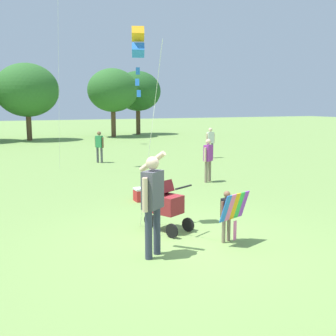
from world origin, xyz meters
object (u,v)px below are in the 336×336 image
(kite_adult_black, at_px, (138,44))
(person_couple_left, at_px, (99,144))
(child_with_butterfly_kite, at_px, (229,211))
(stroller, at_px, (164,201))
(person_red_shirt, at_px, (210,140))
(cooler_box, at_px, (143,194))
(person_adult_flyer, at_px, (152,197))
(person_kid_running, at_px, (208,157))

(kite_adult_black, distance_m, person_couple_left, 9.93)
(child_with_butterfly_kite, distance_m, stroller, 1.37)
(child_with_butterfly_kite, distance_m, person_couple_left, 10.99)
(kite_adult_black, distance_m, person_red_shirt, 11.45)
(cooler_box, bearing_deg, person_adult_flyer, -108.42)
(person_adult_flyer, xyz_separation_m, person_kid_running, (4.11, 5.30, -0.19))
(cooler_box, bearing_deg, person_kid_running, 28.49)
(stroller, relative_size, person_kid_running, 0.78)
(child_with_butterfly_kite, bearing_deg, person_adult_flyer, -177.59)
(child_with_butterfly_kite, relative_size, kite_adult_black, 0.24)
(person_adult_flyer, xyz_separation_m, stroller, (0.74, 1.19, -0.41))
(person_adult_flyer, bearing_deg, stroller, 58.10)
(person_kid_running, relative_size, cooler_box, 3.15)
(person_couple_left, bearing_deg, person_kid_running, -69.88)
(kite_adult_black, height_order, cooler_box, kite_adult_black)
(child_with_butterfly_kite, bearing_deg, kite_adult_black, 124.90)
(stroller, bearing_deg, person_red_shirt, 55.13)
(child_with_butterfly_kite, height_order, person_red_shirt, person_red_shirt)
(person_kid_running, bearing_deg, stroller, -129.34)
(person_adult_flyer, bearing_deg, cooler_box, 71.58)
(person_adult_flyer, height_order, kite_adult_black, kite_adult_black)
(child_with_butterfly_kite, relative_size, person_couple_left, 0.70)
(person_adult_flyer, bearing_deg, child_with_butterfly_kite, 2.41)
(stroller, distance_m, kite_adult_black, 3.14)
(person_kid_running, bearing_deg, person_couple_left, 110.12)
(person_kid_running, bearing_deg, cooler_box, -151.51)
(person_red_shirt, height_order, person_couple_left, person_red_shirt)
(stroller, height_order, person_red_shirt, person_red_shirt)
(stroller, xyz_separation_m, person_red_shirt, (6.45, 9.25, 0.23))
(person_couple_left, xyz_separation_m, person_kid_running, (2.10, -5.74, 0.03))
(kite_adult_black, distance_m, person_kid_running, 5.92)
(stroller, height_order, person_kid_running, person_kid_running)
(stroller, relative_size, kite_adult_black, 0.27)
(kite_adult_black, bearing_deg, person_adult_flyer, -103.44)
(person_adult_flyer, relative_size, cooler_box, 3.94)
(child_with_butterfly_kite, relative_size, person_red_shirt, 0.68)
(person_adult_flyer, bearing_deg, person_couple_left, 79.69)
(kite_adult_black, height_order, person_couple_left, kite_adult_black)
(person_kid_running, xyz_separation_m, cooler_box, (-2.86, -1.55, -0.66))
(person_couple_left, distance_m, person_kid_running, 6.11)
(child_with_butterfly_kite, height_order, person_adult_flyer, person_adult_flyer)
(kite_adult_black, height_order, person_kid_running, kite_adult_black)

